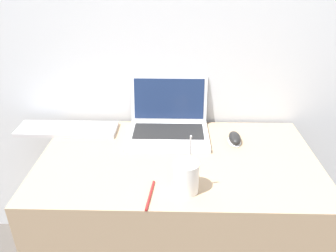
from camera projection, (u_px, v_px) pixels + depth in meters
wall_back at (179, 6)px, 1.40m from camera, size 7.00×0.04×2.50m
desk at (177, 223)px, 1.49m from camera, size 1.12×0.64×0.71m
laptop at (169, 123)px, 1.49m from camera, size 0.36×0.31×0.23m
drink_cup at (186, 176)px, 1.11m from camera, size 0.09×0.09×0.23m
computer_mouse at (235, 138)px, 1.43m from camera, size 0.06×0.11×0.04m
external_keyboard at (67, 129)px, 1.52m from camera, size 0.46×0.14×0.02m
pen at (150, 195)px, 1.11m from camera, size 0.02×0.15×0.01m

